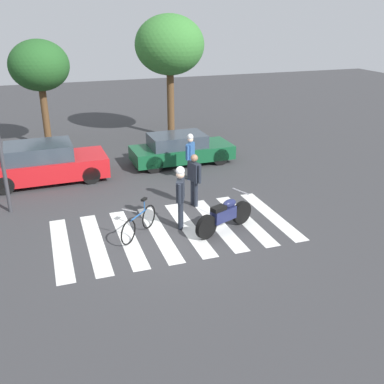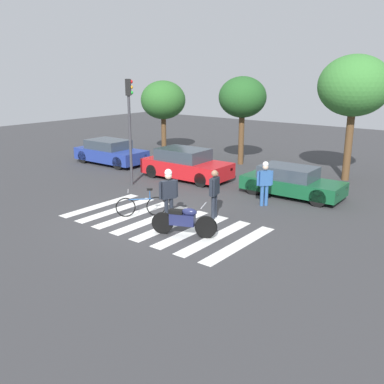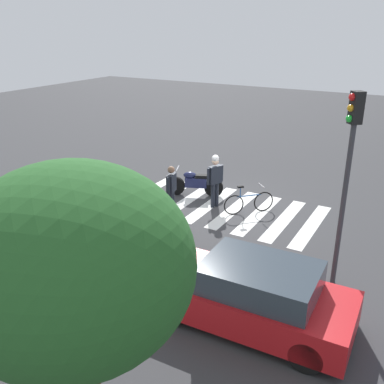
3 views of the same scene
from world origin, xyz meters
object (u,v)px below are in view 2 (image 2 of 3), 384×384
(police_motorcycle, at_px, (184,221))
(traffic_light_pole, at_px, (130,116))
(car_red_convertible, at_px, (186,165))
(pedestrian_bystander, at_px, (265,180))
(car_blue_hatchback, at_px, (110,152))
(leaning_bicycle, at_px, (141,206))
(officer_on_foot, at_px, (169,192))
(officer_by_motorcycle, at_px, (214,191))
(car_green_compact, at_px, (291,182))

(police_motorcycle, height_order, traffic_light_pole, traffic_light_pole)
(car_red_convertible, bearing_deg, pedestrian_bystander, -16.54)
(police_motorcycle, bearing_deg, car_blue_hatchback, 149.76)
(leaning_bicycle, bearing_deg, police_motorcycle, -11.97)
(car_red_convertible, distance_m, traffic_light_pole, 3.64)
(police_motorcycle, distance_m, pedestrian_bystander, 4.39)
(pedestrian_bystander, bearing_deg, traffic_light_pole, -171.65)
(police_motorcycle, xyz_separation_m, leaning_bicycle, (-2.37, 0.50, -0.09))
(pedestrian_bystander, distance_m, car_blue_hatchback, 10.74)
(leaning_bicycle, xyz_separation_m, car_blue_hatchback, (-7.80, 5.42, 0.26))
(officer_on_foot, height_order, pedestrian_bystander, officer_on_foot)
(pedestrian_bystander, xyz_separation_m, car_blue_hatchback, (-10.62, 1.60, -0.35))
(pedestrian_bystander, relative_size, traffic_light_pole, 0.37)
(car_blue_hatchback, bearing_deg, officer_by_motorcycle, -21.72)
(police_motorcycle, distance_m, officer_by_motorcycle, 2.04)
(officer_on_foot, xyz_separation_m, car_red_convertible, (-3.54, 5.27, -0.42))
(officer_on_foot, distance_m, traffic_light_pole, 5.86)
(officer_by_motorcycle, bearing_deg, pedestrian_bystander, 74.13)
(pedestrian_bystander, relative_size, car_red_convertible, 0.40)
(officer_by_motorcycle, bearing_deg, officer_on_foot, -122.93)
(officer_on_foot, bearing_deg, car_blue_hatchback, 149.40)
(police_motorcycle, relative_size, car_red_convertible, 0.46)
(car_blue_hatchback, bearing_deg, officer_on_foot, -30.60)
(car_red_convertible, bearing_deg, officer_by_motorcycle, -41.19)
(officer_by_motorcycle, distance_m, car_green_compact, 4.34)
(leaning_bicycle, xyz_separation_m, car_green_compact, (3.04, 5.69, 0.22))
(pedestrian_bystander, bearing_deg, car_green_compact, 83.31)
(officer_on_foot, distance_m, pedestrian_bystander, 4.07)
(car_blue_hatchback, bearing_deg, pedestrian_bystander, -8.55)
(police_motorcycle, distance_m, car_green_compact, 6.23)
(car_red_convertible, bearing_deg, police_motorcycle, -51.43)
(leaning_bicycle, bearing_deg, car_red_convertible, 113.23)
(police_motorcycle, height_order, leaning_bicycle, police_motorcycle)
(car_blue_hatchback, bearing_deg, police_motorcycle, -30.24)
(car_red_convertible, height_order, car_green_compact, car_red_convertible)
(officer_by_motorcycle, relative_size, car_blue_hatchback, 0.41)
(leaning_bicycle, height_order, officer_on_foot, officer_on_foot)
(police_motorcycle, height_order, officer_on_foot, officer_on_foot)
(car_blue_hatchback, bearing_deg, leaning_bicycle, -34.82)
(officer_by_motorcycle, relative_size, car_red_convertible, 0.40)
(officer_on_foot, relative_size, officer_by_motorcycle, 1.09)
(officer_by_motorcycle, xyz_separation_m, car_blue_hatchback, (-9.94, 3.96, -0.34))
(officer_on_foot, xyz_separation_m, car_green_compact, (1.79, 5.62, -0.50))
(officer_on_foot, bearing_deg, police_motorcycle, -27.17)
(pedestrian_bystander, bearing_deg, officer_by_motorcycle, -105.87)
(car_red_convertible, bearing_deg, traffic_light_pole, -115.81)
(traffic_light_pole, bearing_deg, car_red_convertible, 64.19)
(officer_on_foot, relative_size, car_red_convertible, 0.43)
(leaning_bicycle, height_order, pedestrian_bystander, pedestrian_bystander)
(pedestrian_bystander, height_order, car_blue_hatchback, pedestrian_bystander)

